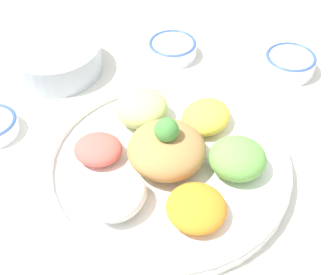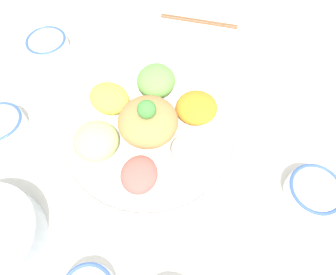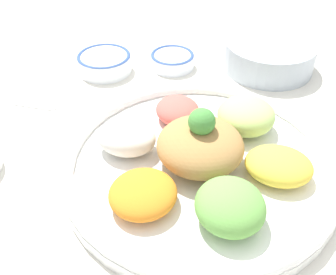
{
  "view_description": "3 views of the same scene",
  "coord_description": "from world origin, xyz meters",
  "px_view_note": "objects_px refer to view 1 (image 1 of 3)",
  "views": [
    {
      "loc": [
        -0.54,
        0.0,
        0.61
      ],
      "look_at": [
        0.03,
        0.03,
        0.03
      ],
      "focal_mm": 50.0,
      "sensor_mm": 36.0,
      "label": 1
    },
    {
      "loc": [
        -0.08,
        0.34,
        0.56
      ],
      "look_at": [
        -0.07,
        0.07,
        0.06
      ],
      "focal_mm": 30.0,
      "sensor_mm": 36.0,
      "label": 2
    },
    {
      "loc": [
        -0.21,
        -0.37,
        0.43
      ],
      "look_at": [
        -0.06,
        0.08,
        0.04
      ],
      "focal_mm": 42.0,
      "sensor_mm": 36.0,
      "label": 3
    }
  ],
  "objects_px": {
    "salad_platter": "(169,159)",
    "sauce_bowl_red": "(291,63)",
    "side_serving_bowl": "(56,57)",
    "sauce_bowl_far": "(174,48)"
  },
  "relations": [
    {
      "from": "sauce_bowl_red",
      "to": "side_serving_bowl",
      "type": "xyz_separation_m",
      "value": [
        -0.02,
        0.49,
        0.01
      ]
    },
    {
      "from": "sauce_bowl_red",
      "to": "side_serving_bowl",
      "type": "bearing_deg",
      "value": 92.61
    },
    {
      "from": "salad_platter",
      "to": "sauce_bowl_red",
      "type": "distance_m",
      "value": 0.38
    },
    {
      "from": "salad_platter",
      "to": "sauce_bowl_red",
      "type": "xyz_separation_m",
      "value": [
        0.29,
        -0.24,
        -0.0
      ]
    },
    {
      "from": "salad_platter",
      "to": "sauce_bowl_far",
      "type": "bearing_deg",
      "value": 1.39
    },
    {
      "from": "sauce_bowl_far",
      "to": "side_serving_bowl",
      "type": "bearing_deg",
      "value": 105.0
    },
    {
      "from": "sauce_bowl_red",
      "to": "sauce_bowl_far",
      "type": "distance_m",
      "value": 0.25
    },
    {
      "from": "sauce_bowl_red",
      "to": "sauce_bowl_far",
      "type": "xyz_separation_m",
      "value": [
        0.04,
        0.25,
        -0.0
      ]
    },
    {
      "from": "salad_platter",
      "to": "side_serving_bowl",
      "type": "bearing_deg",
      "value": 43.15
    },
    {
      "from": "sauce_bowl_red",
      "to": "side_serving_bowl",
      "type": "distance_m",
      "value": 0.49
    }
  ]
}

